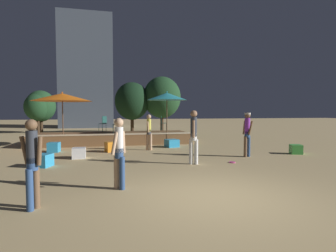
% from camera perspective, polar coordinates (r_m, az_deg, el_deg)
% --- Properties ---
extents(ground_plane, '(120.00, 120.00, 0.00)m').
position_cam_1_polar(ground_plane, '(5.95, 10.67, -15.04)').
color(ground_plane, tan).
extents(wooden_deck, '(8.91, 2.84, 0.68)m').
position_cam_1_polar(wooden_deck, '(15.68, -12.04, -2.59)').
color(wooden_deck, brown).
rests_on(wooden_deck, ground).
extents(patio_umbrella_0, '(2.98, 2.98, 2.87)m').
position_cam_1_polar(patio_umbrella_0, '(14.49, -22.02, 5.83)').
color(patio_umbrella_0, brown).
rests_on(patio_umbrella_0, ground).
extents(patio_umbrella_1, '(2.21, 2.21, 2.98)m').
position_cam_1_polar(patio_umbrella_1, '(14.57, -0.24, 6.45)').
color(patio_umbrella_1, brown).
rests_on(patio_umbrella_1, ground).
extents(cube_seat_0, '(0.59, 0.59, 0.41)m').
position_cam_1_polar(cube_seat_0, '(12.79, 26.08, -4.58)').
color(cube_seat_0, '#4CC651').
rests_on(cube_seat_0, ground).
extents(cube_seat_1, '(0.53, 0.53, 0.44)m').
position_cam_1_polar(cube_seat_1, '(13.10, -23.60, -4.26)').
color(cube_seat_1, '#2D9EDB').
rests_on(cube_seat_1, ground).
extents(cube_seat_2, '(0.74, 0.74, 0.40)m').
position_cam_1_polar(cube_seat_2, '(13.71, 0.84, -3.76)').
color(cube_seat_2, '#2D9EDB').
rests_on(cube_seat_2, ground).
extents(cube_seat_3, '(0.69, 0.69, 0.43)m').
position_cam_1_polar(cube_seat_3, '(9.81, -25.68, -6.77)').
color(cube_seat_3, '#2D9EDB').
rests_on(cube_seat_3, ground).
extents(cube_seat_4, '(0.52, 0.52, 0.42)m').
position_cam_1_polar(cube_seat_4, '(11.01, -18.81, -5.59)').
color(cube_seat_4, white).
rests_on(cube_seat_4, ground).
extents(cube_seat_5, '(0.57, 0.57, 0.46)m').
position_cam_1_polar(cube_seat_5, '(12.36, -12.38, -4.45)').
color(cube_seat_5, orange).
rests_on(cube_seat_5, ground).
extents(person_0, '(0.29, 0.51, 1.71)m').
position_cam_1_polar(person_0, '(12.58, -4.17, -1.06)').
color(person_0, tan).
rests_on(person_0, ground).
extents(person_1, '(0.30, 0.51, 1.90)m').
position_cam_1_polar(person_1, '(9.21, 5.61, -1.75)').
color(person_1, white).
rests_on(person_1, ground).
extents(person_2, '(0.30, 0.55, 1.81)m').
position_cam_1_polar(person_2, '(11.15, 16.87, -1.15)').
color(person_2, '#2D4C7F').
rests_on(person_2, ground).
extents(person_3, '(0.48, 0.30, 1.71)m').
position_cam_1_polar(person_3, '(5.57, -27.45, -6.76)').
color(person_3, brown).
rests_on(person_3, ground).
extents(person_4, '(0.39, 0.43, 1.70)m').
position_cam_1_polar(person_4, '(6.35, -10.59, -5.35)').
color(person_4, '#2D4C7F').
rests_on(person_4, ground).
extents(bistro_chair_0, '(0.40, 0.40, 0.90)m').
position_cam_1_polar(bistro_chair_0, '(14.97, -10.95, 0.68)').
color(bistro_chair_0, '#1E4C47').
rests_on(bistro_chair_0, wooden_deck).
extents(bistro_chair_1, '(0.48, 0.48, 0.90)m').
position_cam_1_polar(bistro_chair_1, '(16.17, -13.87, 0.83)').
color(bistro_chair_1, '#1E4C47').
rests_on(bistro_chair_1, wooden_deck).
extents(bistro_chair_2, '(0.42, 0.41, 0.90)m').
position_cam_1_polar(bistro_chair_2, '(16.51, -1.17, 0.96)').
color(bistro_chair_2, '#1E4C47').
rests_on(bistro_chair_2, wooden_deck).
extents(frisbee_disc, '(0.22, 0.22, 0.03)m').
position_cam_1_polar(frisbee_disc, '(9.85, 13.80, -7.67)').
color(frisbee_disc, '#E54C99').
rests_on(frisbee_disc, ground).
extents(background_tree_0, '(2.47, 2.47, 3.69)m').
position_cam_1_polar(background_tree_0, '(25.47, -25.95, 3.91)').
color(background_tree_0, '#3D2B1C').
rests_on(background_tree_0, ground).
extents(background_tree_1, '(2.15, 2.15, 3.43)m').
position_cam_1_polar(background_tree_1, '(25.12, -26.54, 3.70)').
color(background_tree_1, '#3D2B1C').
rests_on(background_tree_1, ground).
extents(background_tree_2, '(2.89, 2.89, 4.33)m').
position_cam_1_polar(background_tree_2, '(22.44, -7.83, 5.37)').
color(background_tree_2, '#3D2B1C').
rests_on(background_tree_2, ground).
extents(background_tree_3, '(3.23, 3.23, 4.85)m').
position_cam_1_polar(background_tree_3, '(22.64, -1.33, 6.23)').
color(background_tree_3, '#3D2B1C').
rests_on(background_tree_3, ground).
extents(distant_building, '(5.97, 4.96, 12.95)m').
position_cam_1_polar(distant_building, '(33.30, -17.17, 11.00)').
color(distant_building, '#4C5666').
rests_on(distant_building, ground).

